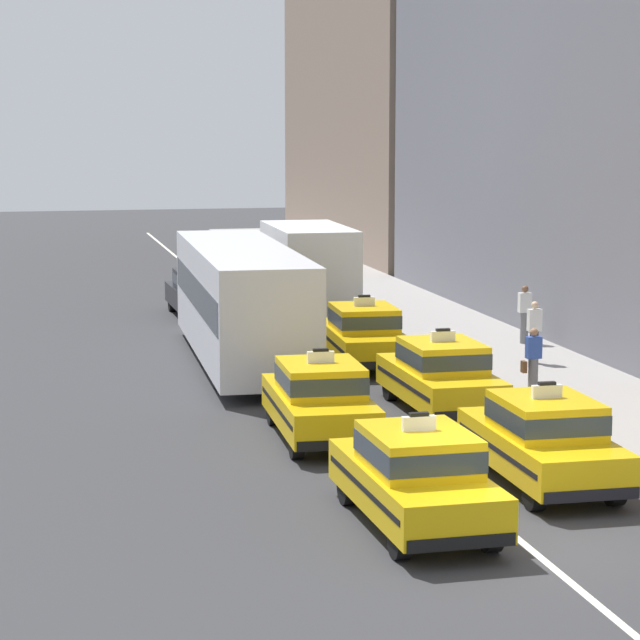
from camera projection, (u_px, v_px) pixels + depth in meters
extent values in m
plane|color=#353538|center=(526.00, 546.00, 21.60)|extent=(160.00, 160.00, 0.00)
cube|color=silver|center=(281.00, 343.00, 40.89)|extent=(0.14, 80.00, 0.01)
cube|color=#9E9993|center=(518.00, 362.00, 37.28)|extent=(4.00, 90.00, 0.15)
cube|color=slate|center=(584.00, 37.00, 44.40)|extent=(6.00, 23.45, 18.53)
cube|color=gray|center=(389.00, 43.00, 66.98)|extent=(6.00, 21.81, 20.46)
cylinder|color=black|center=(348.00, 487.00, 23.86)|extent=(0.25, 0.64, 0.64)
cylinder|color=black|center=(428.00, 481.00, 24.21)|extent=(0.25, 0.64, 0.64)
cylinder|color=black|center=(400.00, 539.00, 20.93)|extent=(0.25, 0.64, 0.64)
cylinder|color=black|center=(490.00, 532.00, 21.28)|extent=(0.25, 0.64, 0.64)
cube|color=yellow|center=(415.00, 487.00, 22.52)|extent=(1.88, 4.53, 0.70)
cube|color=black|center=(415.00, 484.00, 22.51)|extent=(1.90, 4.17, 0.10)
cube|color=yellow|center=(418.00, 450.00, 22.28)|extent=(1.64, 2.13, 0.64)
cube|color=#2D3842|center=(418.00, 450.00, 22.28)|extent=(1.66, 2.15, 0.35)
cube|color=white|center=(419.00, 423.00, 22.21)|extent=(0.56, 0.13, 0.24)
cube|color=black|center=(419.00, 414.00, 22.19)|extent=(0.32, 0.12, 0.06)
cube|color=black|center=(378.00, 469.00, 24.68)|extent=(1.71, 0.17, 0.20)
cube|color=black|center=(460.00, 542.00, 20.43)|extent=(1.71, 0.17, 0.20)
cylinder|color=black|center=(274.00, 411.00, 30.03)|extent=(0.27, 0.65, 0.64)
cylinder|color=black|center=(340.00, 408.00, 30.29)|extent=(0.27, 0.65, 0.64)
cylinder|color=black|center=(297.00, 443.00, 27.05)|extent=(0.27, 0.65, 0.64)
cylinder|color=black|center=(369.00, 440.00, 27.31)|extent=(0.27, 0.65, 0.64)
cube|color=yellow|center=(319.00, 408.00, 28.62)|extent=(1.99, 4.57, 0.70)
cube|color=black|center=(319.00, 406.00, 28.61)|extent=(1.99, 4.21, 0.10)
cube|color=yellow|center=(321.00, 378.00, 28.37)|extent=(1.69, 2.16, 0.64)
cube|color=#2D3842|center=(321.00, 378.00, 28.37)|extent=(1.71, 2.19, 0.35)
cube|color=white|center=(321.00, 357.00, 28.31)|extent=(0.56, 0.14, 0.24)
cube|color=black|center=(321.00, 350.00, 28.29)|extent=(0.32, 0.12, 0.06)
cube|color=black|center=(302.00, 399.00, 30.80)|extent=(1.71, 0.21, 0.20)
cube|color=black|center=(340.00, 445.00, 26.51)|extent=(1.71, 0.21, 0.20)
cylinder|color=black|center=(193.00, 335.00, 40.39)|extent=(0.26, 0.65, 0.64)
cylinder|color=black|center=(260.00, 333.00, 40.76)|extent=(0.26, 0.65, 0.64)
cylinder|color=black|center=(220.00, 377.00, 33.86)|extent=(0.26, 0.65, 0.64)
cylinder|color=black|center=(299.00, 374.00, 34.23)|extent=(0.26, 0.65, 0.64)
cube|color=silver|center=(241.00, 300.00, 37.10)|extent=(2.88, 11.28, 2.90)
cube|color=#2D3842|center=(241.00, 291.00, 37.06)|extent=(2.89, 10.83, 0.84)
cube|color=black|center=(217.00, 238.00, 42.31)|extent=(2.13, 0.15, 0.36)
cylinder|color=black|center=(172.00, 302.00, 47.47)|extent=(0.25, 0.64, 0.64)
cylinder|color=black|center=(214.00, 301.00, 47.82)|extent=(0.25, 0.64, 0.64)
cylinder|color=black|center=(184.00, 314.00, 44.75)|extent=(0.25, 0.64, 0.64)
cylinder|color=black|center=(228.00, 312.00, 45.09)|extent=(0.25, 0.64, 0.64)
cube|color=black|center=(199.00, 297.00, 46.23)|extent=(1.84, 4.33, 0.66)
cube|color=black|center=(199.00, 279.00, 46.05)|extent=(1.60, 1.93, 0.60)
cube|color=#2D3842|center=(199.00, 279.00, 46.05)|extent=(1.62, 1.95, 0.33)
cylinder|color=black|center=(476.00, 450.00, 26.46)|extent=(0.24, 0.64, 0.64)
cylinder|color=black|center=(548.00, 446.00, 26.77)|extent=(0.24, 0.64, 0.64)
cylinder|color=black|center=(534.00, 492.00, 23.51)|extent=(0.24, 0.64, 0.64)
cylinder|color=black|center=(614.00, 487.00, 23.82)|extent=(0.24, 0.64, 0.64)
cube|color=yellow|center=(542.00, 449.00, 25.09)|extent=(1.83, 4.51, 0.70)
cube|color=black|center=(542.00, 447.00, 25.08)|extent=(1.85, 4.15, 0.10)
cube|color=yellow|center=(546.00, 415.00, 24.85)|extent=(1.62, 2.11, 0.64)
cube|color=#2D3842|center=(546.00, 415.00, 24.85)|extent=(1.64, 2.13, 0.35)
cube|color=white|center=(547.00, 391.00, 24.78)|extent=(0.56, 0.12, 0.24)
cube|color=black|center=(547.00, 383.00, 24.76)|extent=(0.32, 0.11, 0.06)
cube|color=black|center=(501.00, 435.00, 27.26)|extent=(1.71, 0.15, 0.20)
cube|color=black|center=(591.00, 495.00, 22.99)|extent=(1.71, 0.15, 0.20)
cylinder|color=black|center=(391.00, 387.00, 32.65)|extent=(0.24, 0.64, 0.64)
cylinder|color=black|center=(449.00, 384.00, 32.98)|extent=(0.24, 0.64, 0.64)
cylinder|color=black|center=(429.00, 414.00, 29.70)|extent=(0.24, 0.64, 0.64)
cylinder|color=black|center=(494.00, 411.00, 30.03)|extent=(0.24, 0.64, 0.64)
cube|color=yellow|center=(440.00, 383.00, 31.29)|extent=(1.82, 4.51, 0.70)
cube|color=black|center=(440.00, 381.00, 31.28)|extent=(1.84, 4.15, 0.10)
cube|color=yellow|center=(443.00, 355.00, 31.05)|extent=(1.61, 2.11, 0.64)
cube|color=#2D3842|center=(443.00, 355.00, 31.05)|extent=(1.63, 2.13, 0.35)
cube|color=white|center=(443.00, 336.00, 30.98)|extent=(0.56, 0.12, 0.24)
cube|color=black|center=(443.00, 330.00, 30.96)|extent=(0.32, 0.11, 0.06)
cube|color=black|center=(412.00, 376.00, 33.46)|extent=(1.71, 0.15, 0.20)
cube|color=black|center=(472.00, 414.00, 29.20)|extent=(1.71, 0.15, 0.20)
cylinder|color=black|center=(326.00, 346.00, 38.52)|extent=(0.27, 0.65, 0.64)
cylinder|color=black|center=(377.00, 344.00, 38.76)|extent=(0.27, 0.65, 0.64)
cylinder|color=black|center=(347.00, 365.00, 35.53)|extent=(0.27, 0.65, 0.64)
cylinder|color=black|center=(402.00, 363.00, 35.78)|extent=(0.27, 0.65, 0.64)
cube|color=yellow|center=(363.00, 341.00, 37.10)|extent=(2.03, 4.59, 0.70)
cube|color=black|center=(363.00, 340.00, 37.09)|extent=(2.03, 4.23, 0.10)
cube|color=yellow|center=(364.00, 318.00, 36.85)|extent=(1.71, 2.18, 0.64)
cube|color=#2D3842|center=(364.00, 318.00, 36.85)|extent=(1.73, 2.20, 0.35)
cube|color=white|center=(364.00, 302.00, 36.79)|extent=(0.57, 0.15, 0.24)
cube|color=black|center=(364.00, 296.00, 36.77)|extent=(0.33, 0.13, 0.06)
cube|color=black|center=(347.00, 338.00, 39.29)|extent=(1.71, 0.23, 0.20)
cube|color=black|center=(380.00, 365.00, 34.98)|extent=(1.71, 0.23, 0.20)
cylinder|color=black|center=(268.00, 309.00, 45.77)|extent=(0.25, 0.65, 0.64)
cylinder|color=black|center=(324.00, 308.00, 46.15)|extent=(0.25, 0.65, 0.64)
cylinder|color=black|center=(289.00, 327.00, 41.99)|extent=(0.25, 0.65, 0.64)
cylinder|color=black|center=(349.00, 325.00, 42.37)|extent=(0.25, 0.65, 0.64)
cube|color=#194C8C|center=(291.00, 274.00, 46.76)|extent=(2.15, 2.25, 2.10)
cube|color=#2D3842|center=(285.00, 262.00, 47.75)|extent=(1.93, 0.10, 0.76)
cube|color=silver|center=(309.00, 268.00, 43.51)|extent=(2.42, 5.25, 2.70)
cylinder|color=black|center=(245.00, 286.00, 52.06)|extent=(0.24, 0.64, 0.64)
cylinder|color=black|center=(283.00, 285.00, 52.37)|extent=(0.24, 0.64, 0.64)
cylinder|color=black|center=(259.00, 296.00, 49.10)|extent=(0.24, 0.64, 0.64)
cylinder|color=black|center=(299.00, 295.00, 49.42)|extent=(0.24, 0.64, 0.64)
cube|color=yellow|center=(271.00, 281.00, 50.69)|extent=(1.83, 4.51, 0.70)
cube|color=black|center=(271.00, 280.00, 50.68)|extent=(1.85, 4.15, 0.10)
cube|color=yellow|center=(272.00, 263.00, 50.44)|extent=(1.61, 2.11, 0.64)
cube|color=#2D3842|center=(272.00, 263.00, 50.44)|extent=(1.63, 2.13, 0.35)
cube|color=white|center=(272.00, 251.00, 50.38)|extent=(0.56, 0.12, 0.24)
cube|color=black|center=(272.00, 247.00, 50.36)|extent=(0.32, 0.11, 0.06)
cube|color=black|center=(261.00, 281.00, 52.86)|extent=(1.71, 0.15, 0.20)
cube|color=black|center=(282.00, 295.00, 48.59)|extent=(1.71, 0.15, 0.20)
cylinder|color=slate|center=(524.00, 328.00, 39.90)|extent=(0.24, 0.24, 0.91)
cube|color=silver|center=(525.00, 303.00, 39.79)|extent=(0.36, 0.22, 0.57)
sphere|color=brown|center=(525.00, 289.00, 39.74)|extent=(0.20, 0.20, 0.20)
cylinder|color=#23232D|center=(534.00, 347.00, 36.69)|extent=(0.24, 0.24, 0.87)
cube|color=silver|center=(535.00, 320.00, 36.58)|extent=(0.36, 0.22, 0.59)
sphere|color=beige|center=(535.00, 305.00, 36.53)|extent=(0.20, 0.20, 0.20)
cylinder|color=slate|center=(533.00, 375.00, 33.00)|extent=(0.24, 0.24, 0.80)
cube|color=#2D4CA5|center=(534.00, 348.00, 32.90)|extent=(0.36, 0.22, 0.53)
sphere|color=#9E7051|center=(534.00, 332.00, 32.84)|extent=(0.20, 0.20, 0.20)
cube|color=brown|center=(524.00, 367.00, 32.91)|extent=(0.10, 0.20, 0.28)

